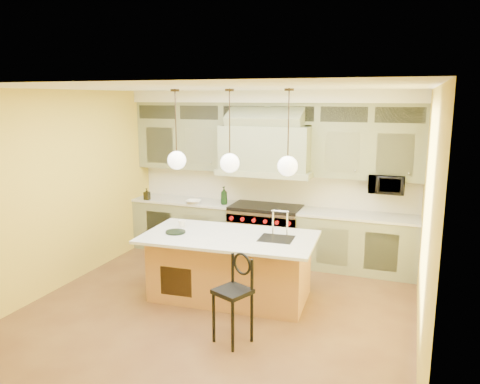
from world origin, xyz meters
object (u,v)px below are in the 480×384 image
at_px(range, 266,232).
at_px(kitchen_island, 231,265).
at_px(counter_stool, 234,293).
at_px(microwave, 387,184).

distance_m(range, kitchen_island, 1.70).
bearing_deg(range, counter_stool, -79.85).
xyz_separation_m(range, kitchen_island, (0.01, -1.70, -0.01)).
bearing_deg(microwave, kitchen_island, -137.08).
distance_m(kitchen_island, microwave, 2.82).
bearing_deg(counter_stool, range, 124.12).
bearing_deg(counter_stool, microwave, 87.67).
bearing_deg(microwave, counter_stool, -116.31).
distance_m(range, counter_stool, 2.86).
relative_size(kitchen_island, microwave, 4.50).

